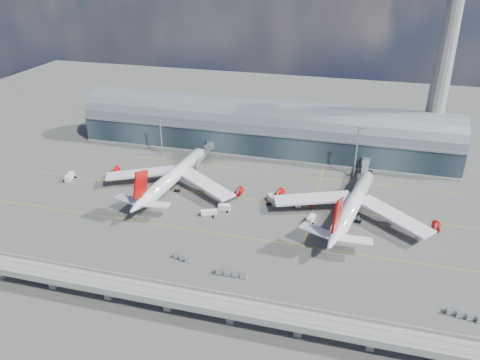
% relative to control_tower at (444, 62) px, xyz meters
% --- Properties ---
extents(ground, '(500.00, 500.00, 0.00)m').
position_rel_control_tower_xyz_m(ground, '(-85.00, -83.00, -51.64)').
color(ground, '#474744').
rests_on(ground, ground).
extents(taxi_lines, '(200.00, 80.12, 0.01)m').
position_rel_control_tower_xyz_m(taxi_lines, '(-85.00, -60.89, -51.63)').
color(taxi_lines, gold).
rests_on(taxi_lines, ground).
extents(terminal, '(200.00, 30.00, 28.00)m').
position_rel_control_tower_xyz_m(terminal, '(-85.00, -5.01, -40.30)').
color(terminal, '#1E2A32').
rests_on(terminal, ground).
extents(control_tower, '(19.00, 19.00, 103.00)m').
position_rel_control_tower_xyz_m(control_tower, '(0.00, 0.00, 0.00)').
color(control_tower, gray).
rests_on(control_tower, ground).
extents(guideway, '(220.00, 8.50, 7.20)m').
position_rel_control_tower_xyz_m(guideway, '(-85.00, -138.00, -46.34)').
color(guideway, gray).
rests_on(guideway, ground).
extents(floodlight_mast_left, '(3.00, 0.70, 25.70)m').
position_rel_control_tower_xyz_m(floodlight_mast_left, '(-135.00, -28.00, -38.00)').
color(floodlight_mast_left, gray).
rests_on(floodlight_mast_left, ground).
extents(floodlight_mast_right, '(3.00, 0.70, 25.70)m').
position_rel_control_tower_xyz_m(floodlight_mast_right, '(-35.00, -28.00, -38.00)').
color(floodlight_mast_right, gray).
rests_on(floodlight_mast_right, ground).
extents(airliner_left, '(67.04, 70.47, 21.46)m').
position_rel_control_tower_xyz_m(airliner_left, '(-114.51, -62.91, -45.51)').
color(airliner_left, white).
rests_on(airliner_left, ground).
extents(airliner_right, '(67.20, 70.31, 22.39)m').
position_rel_control_tower_xyz_m(airliner_right, '(-33.96, -67.83, -45.83)').
color(airliner_right, white).
rests_on(airliner_right, ground).
extents(jet_bridge_left, '(4.40, 28.00, 7.25)m').
position_rel_control_tower_xyz_m(jet_bridge_left, '(-110.82, -29.88, -46.46)').
color(jet_bridge_left, gray).
rests_on(jet_bridge_left, ground).
extents(jet_bridge_right, '(4.40, 32.00, 7.25)m').
position_rel_control_tower_xyz_m(jet_bridge_right, '(-30.13, -31.82, -46.46)').
color(jet_bridge_right, gray).
rests_on(jet_bridge_right, ground).
extents(service_truck_0, '(4.20, 7.72, 3.04)m').
position_rel_control_tower_xyz_m(service_truck_0, '(-165.74, -66.90, -50.06)').
color(service_truck_0, silver).
rests_on(service_truck_0, ground).
extents(service_truck_1, '(5.16, 2.79, 2.91)m').
position_rel_control_tower_xyz_m(service_truck_1, '(-85.87, -75.69, -50.17)').
color(service_truck_1, silver).
rests_on(service_truck_1, ground).
extents(service_truck_2, '(7.04, 4.50, 2.47)m').
position_rel_control_tower_xyz_m(service_truck_2, '(-90.88, -80.94, -50.35)').
color(service_truck_2, silver).
rests_on(service_truck_2, ground).
extents(service_truck_3, '(3.17, 5.69, 2.60)m').
position_rel_control_tower_xyz_m(service_truck_3, '(-49.50, -75.03, -50.31)').
color(service_truck_3, silver).
rests_on(service_truck_3, ground).
extents(service_truck_4, '(3.16, 5.23, 2.84)m').
position_rel_control_tower_xyz_m(service_truck_4, '(-56.67, -63.44, -50.20)').
color(service_truck_4, silver).
rests_on(service_truck_4, ground).
extents(service_truck_5, '(6.08, 7.10, 3.30)m').
position_rel_control_tower_xyz_m(service_truck_5, '(-67.35, -64.00, -49.95)').
color(service_truck_5, silver).
rests_on(service_truck_5, ground).
extents(cargo_train_0, '(7.52, 3.51, 1.65)m').
position_rel_control_tower_xyz_m(cargo_train_0, '(-90.25, -112.80, -50.78)').
color(cargo_train_0, gray).
rests_on(cargo_train_0, ground).
extents(cargo_train_1, '(11.18, 1.79, 1.86)m').
position_rel_control_tower_xyz_m(cargo_train_1, '(-70.85, -117.00, -50.67)').
color(cargo_train_1, gray).
rests_on(cargo_train_1, ground).
extents(cargo_train_2, '(10.96, 3.65, 1.81)m').
position_rel_control_tower_xyz_m(cargo_train_2, '(1.99, -118.01, -50.69)').
color(cargo_train_2, gray).
rests_on(cargo_train_2, ground).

